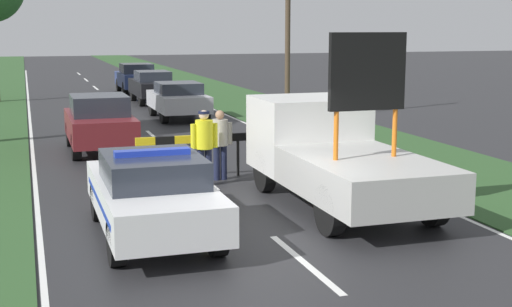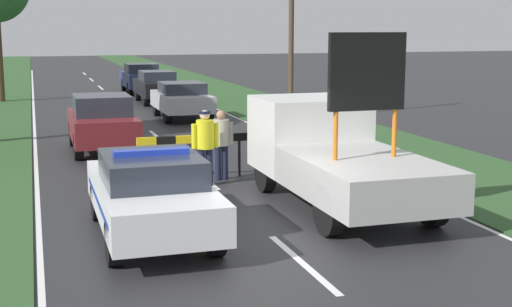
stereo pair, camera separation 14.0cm
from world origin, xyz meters
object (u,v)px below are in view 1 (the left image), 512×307
at_px(pedestrian_civilian, 220,139).
at_px(queued_car_wagon_maroon, 100,123).
at_px(police_car, 152,194).
at_px(police_officer, 204,141).
at_px(traffic_cone_centre_front, 186,178).
at_px(work_truck, 333,152).
at_px(queued_car_sedan_silver, 178,99).
at_px(queued_car_hatch_blue, 136,78).
at_px(traffic_cone_near_truck, 326,155).
at_px(queued_car_sedan_black, 153,86).
at_px(utility_pole, 288,14).
at_px(road_barrier, 193,143).
at_px(traffic_cone_near_police, 181,170).
at_px(traffic_cone_behind_barrier, 200,163).

xyz_separation_m(pedestrian_civilian, queued_car_wagon_maroon, (-2.32, 4.84, -0.13)).
bearing_deg(police_car, police_officer, 67.04).
height_order(pedestrian_civilian, queued_car_wagon_maroon, pedestrian_civilian).
relative_size(police_officer, traffic_cone_centre_front, 2.60).
distance_m(work_truck, police_officer, 3.14).
height_order(work_truck, police_officer, work_truck).
height_order(queued_car_wagon_maroon, queued_car_sedan_silver, queued_car_wagon_maroon).
relative_size(police_car, work_truck, 0.80).
distance_m(pedestrian_civilian, queued_car_sedan_silver, 11.61).
height_order(police_car, queued_car_hatch_blue, queued_car_hatch_blue).
xyz_separation_m(traffic_cone_near_truck, queued_car_hatch_blue, (-1.51, 22.59, 0.50)).
relative_size(queued_car_sedan_black, utility_pole, 0.54).
relative_size(police_car, pedestrian_civilian, 2.70).
distance_m(pedestrian_civilian, traffic_cone_centre_front, 1.66).
height_order(traffic_cone_centre_front, traffic_cone_near_truck, traffic_cone_centre_front).
xyz_separation_m(road_barrier, traffic_cone_near_police, (-0.34, -0.11, -0.61)).
relative_size(work_truck, queued_car_sedan_black, 1.33).
bearing_deg(road_barrier, work_truck, -51.65).
height_order(traffic_cone_centre_front, traffic_cone_behind_barrier, traffic_cone_centre_front).
xyz_separation_m(work_truck, traffic_cone_centre_front, (-2.72, 1.74, -0.73)).
distance_m(traffic_cone_centre_front, utility_pole, 13.09).
distance_m(road_barrier, queued_car_sedan_black, 17.51).
bearing_deg(queued_car_hatch_blue, queued_car_sedan_black, 89.38).
height_order(work_truck, queued_car_wagon_maroon, work_truck).
distance_m(road_barrier, traffic_cone_near_truck, 3.64).
relative_size(work_truck, pedestrian_civilian, 3.38).
distance_m(road_barrier, pedestrian_civilian, 0.66).
distance_m(traffic_cone_centre_front, traffic_cone_near_truck, 4.44).
height_order(road_barrier, traffic_cone_centre_front, road_barrier).
bearing_deg(traffic_cone_centre_front, queued_car_wagon_maroon, 101.82).
relative_size(police_officer, queued_car_hatch_blue, 0.41).
height_order(traffic_cone_near_truck, traffic_cone_behind_barrier, traffic_cone_near_truck).
xyz_separation_m(traffic_cone_behind_barrier, queued_car_sedan_black, (1.73, 16.89, 0.54)).
relative_size(traffic_cone_near_truck, queued_car_hatch_blue, 0.16).
bearing_deg(pedestrian_civilian, traffic_cone_near_police, -176.89).
bearing_deg(road_barrier, police_officer, -83.20).
xyz_separation_m(police_car, traffic_cone_behind_barrier, (2.05, 4.99, -0.50)).
bearing_deg(queued_car_hatch_blue, road_barrier, 84.82).
relative_size(work_truck, traffic_cone_near_truck, 8.40).
bearing_deg(traffic_cone_near_truck, traffic_cone_centre_front, -157.11).
bearing_deg(utility_pole, pedestrian_civilian, -118.68).
distance_m(traffic_cone_near_truck, queued_car_sedan_black, 17.15).
distance_m(road_barrier, police_officer, 0.88).
distance_m(traffic_cone_behind_barrier, queued_car_sedan_silver, 10.84).
xyz_separation_m(pedestrian_civilian, traffic_cone_behind_barrier, (-0.29, 0.83, -0.70)).
xyz_separation_m(police_car, queued_car_sedan_silver, (3.73, 15.68, 0.00)).
height_order(pedestrian_civilian, traffic_cone_behind_barrier, pedestrian_civilian).
distance_m(queued_car_sedan_black, queued_car_hatch_blue, 5.51).
bearing_deg(police_officer, traffic_cone_near_truck, -165.28).
bearing_deg(police_officer, queued_car_sedan_silver, -102.80).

